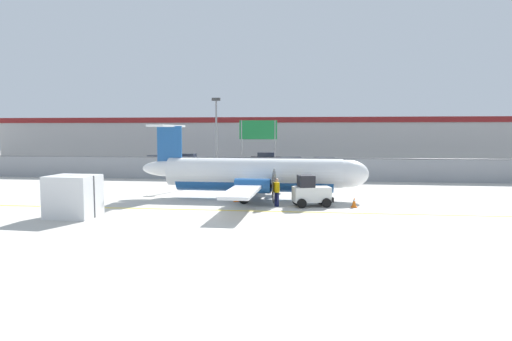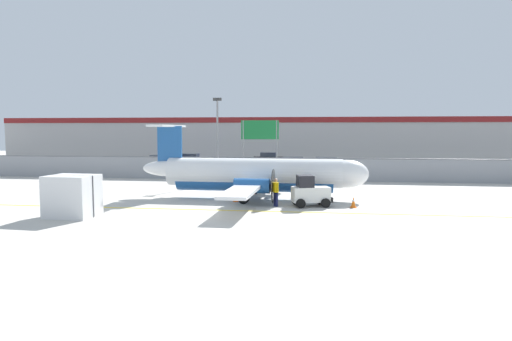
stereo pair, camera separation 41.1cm
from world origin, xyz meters
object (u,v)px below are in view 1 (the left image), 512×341
object	(u,v)px
parked_car_2	(214,165)
apron_light_pole	(216,133)
traffic_cone_near_left	(237,197)
ground_crew_worker	(277,191)
traffic_cone_near_right	(354,202)
parked_car_4	(292,164)
parked_car_5	(323,165)
baggage_tug	(311,192)
cargo_container	(73,196)
parked_car_3	(267,158)
parked_car_6	(376,167)
parked_car_0	(157,162)
traffic_cone_far_left	(252,190)
parked_car_7	(415,167)
commuter_airplane	(258,175)
highway_sign	(258,135)
parked_car_1	(186,160)

from	to	relation	value
parked_car_2	apron_light_pole	xyz separation A→B (m)	(2.41, -9.85, 3.41)
traffic_cone_near_left	apron_light_pole	distance (m)	10.62
apron_light_pole	ground_crew_worker	bearing A→B (deg)	-61.12
traffic_cone_near_right	parked_car_4	size ratio (longest dim) A/B	0.15
parked_car_5	parked_car_2	bearing A→B (deg)	5.66
baggage_tug	cargo_container	bearing A→B (deg)	-173.72
parked_car_3	parked_car_6	bearing A→B (deg)	-49.72
parked_car_0	traffic_cone_near_right	bearing A→B (deg)	127.95
ground_crew_worker	parked_car_6	xyz separation A→B (m)	(8.50, 20.14, -0.06)
parked_car_6	parked_car_4	bearing A→B (deg)	-16.50
traffic_cone_near_left	traffic_cone_far_left	world-z (taller)	same
traffic_cone_near_right	parked_car_2	bearing A→B (deg)	122.34
parked_car_6	parked_car_7	distance (m)	3.96
baggage_tug	traffic_cone_far_left	xyz separation A→B (m)	(-4.18, 4.71, -0.54)
parked_car_6	apron_light_pole	size ratio (longest dim) A/B	0.59
ground_crew_worker	parked_car_2	size ratio (longest dim) A/B	0.40
parked_car_4	parked_car_5	world-z (taller)	same
ground_crew_worker	parked_car_5	world-z (taller)	same
parked_car_2	parked_car_7	distance (m)	20.82
parked_car_0	parked_car_3	size ratio (longest dim) A/B	0.98
parked_car_5	parked_car_7	world-z (taller)	same
parked_car_5	ground_crew_worker	bearing A→B (deg)	81.03
parked_car_6	cargo_container	bearing A→B (deg)	50.03
commuter_airplane	parked_car_0	world-z (taller)	commuter_airplane
ground_crew_worker	parked_car_5	bearing A→B (deg)	-137.57
parked_car_3	apron_light_pole	xyz separation A→B (m)	(-2.15, -21.21, 3.41)
cargo_container	parked_car_4	xyz separation A→B (m)	(10.19, 26.95, -0.21)
parked_car_3	highway_sign	xyz separation A→B (m)	(0.78, -15.93, 3.24)
parked_car_4	highway_sign	world-z (taller)	highway_sign
commuter_airplane	parked_car_1	world-z (taller)	commuter_airplane
cargo_container	parked_car_4	bearing A→B (deg)	72.56
parked_car_2	parked_car_4	distance (m)	8.39
traffic_cone_near_right	parked_car_4	world-z (taller)	parked_car_4
parked_car_0	parked_car_7	xyz separation A→B (m)	(28.22, -3.42, 0.00)
parked_car_1	apron_light_pole	distance (m)	18.69
cargo_container	parked_car_1	world-z (taller)	cargo_container
parked_car_2	highway_sign	distance (m)	7.74
parked_car_7	parked_car_0	bearing A→B (deg)	171.81
commuter_airplane	parked_car_5	world-z (taller)	commuter_airplane
parked_car_0	parked_car_2	bearing A→B (deg)	153.81
parked_car_6	apron_light_pole	world-z (taller)	apron_light_pole
traffic_cone_near_right	parked_car_3	world-z (taller)	parked_car_3
parked_car_3	traffic_cone_far_left	bearing A→B (deg)	-92.18
parked_car_2	parked_car_6	world-z (taller)	same
parked_car_2	ground_crew_worker	bearing A→B (deg)	110.79
parked_car_7	highway_sign	bearing A→B (deg)	-165.56
traffic_cone_near_left	parked_car_7	distance (m)	24.24
ground_crew_worker	cargo_container	distance (m)	11.36
parked_car_2	parked_car_4	xyz separation A→B (m)	(8.25, 1.56, 0.00)
baggage_tug	parked_car_5	distance (m)	21.71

